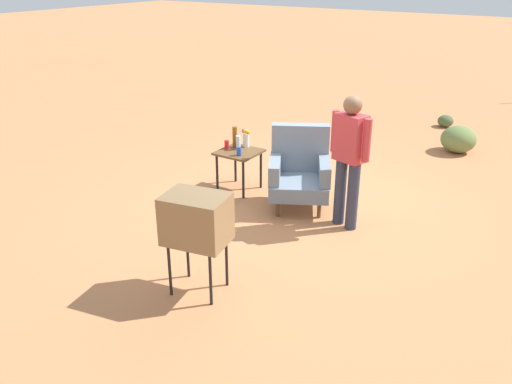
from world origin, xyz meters
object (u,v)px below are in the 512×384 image
object	(u,v)px
person_standing	(349,154)
soda_can_red	(227,145)
flower_vase	(246,137)
soda_can_blue	(239,151)
armchair	(299,170)
bottle_short_clear	(238,143)
tv_on_stand	(196,220)
bottle_tall_amber	(235,137)
side_table	(239,157)

from	to	relation	value
person_standing	soda_can_red	bearing A→B (deg)	173.55
flower_vase	soda_can_blue	bearing A→B (deg)	-70.69
armchair	soda_can_blue	size ratio (longest dim) A/B	8.69
bottle_short_clear	flower_vase	xyz separation A→B (m)	(0.03, 0.15, 0.05)
bottle_short_clear	flower_vase	size ratio (longest dim) A/B	0.75
tv_on_stand	bottle_short_clear	world-z (taller)	tv_on_stand
tv_on_stand	soda_can_blue	size ratio (longest dim) A/B	8.44
soda_can_red	flower_vase	distance (m)	0.30
bottle_tall_amber	bottle_short_clear	bearing A→B (deg)	-32.35
soda_can_blue	tv_on_stand	bearing A→B (deg)	-64.75
side_table	flower_vase	bearing A→B (deg)	95.88
tv_on_stand	bottle_tall_amber	bearing A→B (deg)	117.70
armchair	soda_can_blue	distance (m)	0.89
tv_on_stand	flower_vase	size ratio (longest dim) A/B	3.89
tv_on_stand	person_standing	xyz separation A→B (m)	(0.62, 2.10, 0.16)
tv_on_stand	soda_can_red	size ratio (longest dim) A/B	8.44
tv_on_stand	soda_can_red	xyz separation A→B (m)	(-1.34, 2.32, -0.14)
side_table	bottle_tall_amber	xyz separation A→B (m)	(-0.15, 0.13, 0.23)
armchair	tv_on_stand	bearing A→B (deg)	-86.12
side_table	person_standing	world-z (taller)	person_standing
bottle_short_clear	bottle_tall_amber	distance (m)	0.13
flower_vase	person_standing	bearing A→B (deg)	-13.93
tv_on_stand	bottle_short_clear	bearing A→B (deg)	116.39
soda_can_blue	bottle_short_clear	bearing A→B (deg)	127.20
soda_can_blue	armchair	bearing A→B (deg)	9.23
soda_can_blue	bottle_tall_amber	distance (m)	0.38
armchair	flower_vase	world-z (taller)	armchair
soda_can_red	bottle_tall_amber	world-z (taller)	bottle_tall_amber
soda_can_blue	soda_can_red	bearing A→B (deg)	155.75
side_table	soda_can_blue	distance (m)	0.23
side_table	soda_can_red	world-z (taller)	soda_can_red
tv_on_stand	person_standing	bearing A→B (deg)	73.59
armchair	soda_can_blue	bearing A→B (deg)	-170.77
armchair	soda_can_blue	world-z (taller)	armchair
person_standing	armchair	bearing A→B (deg)	163.95
bottle_short_clear	tv_on_stand	bearing A→B (deg)	-63.61
side_table	bottle_tall_amber	size ratio (longest dim) A/B	1.94
soda_can_blue	soda_can_red	distance (m)	0.34
armchair	bottle_short_clear	world-z (taller)	armchair
soda_can_blue	bottle_tall_amber	world-z (taller)	bottle_tall_amber
side_table	bottle_tall_amber	world-z (taller)	bottle_tall_amber
person_standing	bottle_short_clear	distance (m)	1.84
armchair	bottle_tall_amber	size ratio (longest dim) A/B	3.53
soda_can_blue	flower_vase	size ratio (longest dim) A/B	0.46
side_table	flower_vase	size ratio (longest dim) A/B	2.19
armchair	flower_vase	size ratio (longest dim) A/B	4.00
person_standing	soda_can_blue	world-z (taller)	person_standing
flower_vase	side_table	bearing A→B (deg)	-84.12
tv_on_stand	bottle_short_clear	xyz separation A→B (m)	(-1.18, 2.38, -0.10)
armchair	soda_can_red	bearing A→B (deg)	-179.90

